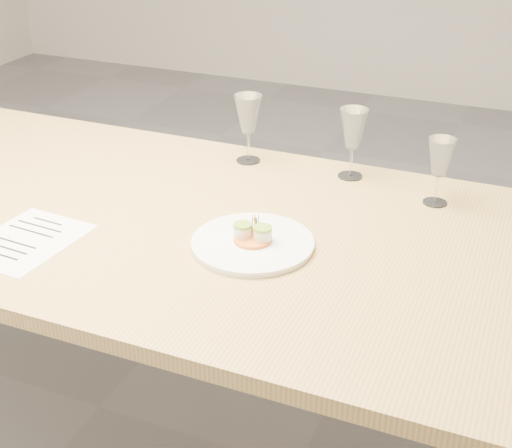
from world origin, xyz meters
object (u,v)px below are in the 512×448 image
at_px(wine_glass_1, 248,116).
at_px(dining_table, 74,217).
at_px(wine_glass_3, 440,159).
at_px(recipe_sheet, 26,240).
at_px(dinner_plate, 253,242).
at_px(wine_glass_2, 353,130).

bearing_deg(wine_glass_1, dining_table, -131.45).
bearing_deg(wine_glass_3, recipe_sheet, -146.16).
distance_m(dinner_plate, wine_glass_3, 0.54).
bearing_deg(dining_table, recipe_sheet, -78.34).
relative_size(dining_table, wine_glass_3, 13.37).
xyz_separation_m(dining_table, wine_glass_2, (0.66, 0.40, 0.21)).
xyz_separation_m(wine_glass_2, wine_glass_3, (0.25, -0.08, -0.01)).
bearing_deg(wine_glass_3, wine_glass_1, 172.73).
distance_m(dining_table, wine_glass_2, 0.80).
bearing_deg(dining_table, wine_glass_3, 19.53).
height_order(dining_table, dinner_plate, dinner_plate).
bearing_deg(dining_table, wine_glass_2, 31.38).
distance_m(dinner_plate, wine_glass_2, 0.50).
relative_size(recipe_sheet, wine_glass_2, 1.46).
relative_size(recipe_sheet, wine_glass_1, 1.44).
xyz_separation_m(recipe_sheet, wine_glass_1, (0.30, 0.65, 0.14)).
height_order(dining_table, recipe_sheet, recipe_sheet).
bearing_deg(recipe_sheet, wine_glass_3, 38.10).
height_order(wine_glass_1, wine_glass_3, wine_glass_1).
height_order(recipe_sheet, wine_glass_1, wine_glass_1).
relative_size(dining_table, recipe_sheet, 8.28).
bearing_deg(wine_glass_2, wine_glass_3, -17.37).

